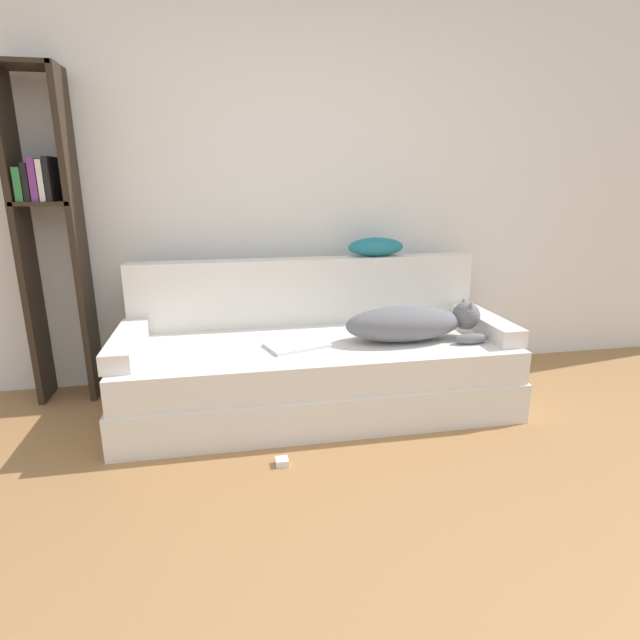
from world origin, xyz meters
name	(u,v)px	position (x,y,z in m)	size (l,w,h in m)	color
ground_plane	(406,630)	(0.00, 0.00, 0.00)	(20.00, 20.00, 0.00)	#9E7042
wall_back	(296,177)	(0.00, 2.24, 1.35)	(7.56, 0.06, 2.70)	white
couch	(317,374)	(0.02, 1.61, 0.21)	(2.27, 0.91, 0.42)	silver
couch_backrest	(306,291)	(0.02, 2.00, 0.64)	(2.23, 0.15, 0.43)	silver
couch_arm_left	(127,343)	(-1.04, 1.60, 0.47)	(0.15, 0.72, 0.10)	silver
couch_arm_right	(484,323)	(1.08, 1.60, 0.47)	(0.15, 0.72, 0.10)	silver
dog	(411,323)	(0.56, 1.51, 0.53)	(0.82, 0.32, 0.23)	slate
laptop	(297,345)	(-0.11, 1.51, 0.43)	(0.39, 0.31, 0.02)	silver
throw_pillow	(376,247)	(0.49, 2.01, 0.91)	(0.37, 0.16, 0.12)	teal
bookshelf	(49,226)	(-1.50, 2.06, 1.08)	(0.34, 0.26, 1.95)	#2D2319
power_adapter	(282,462)	(-0.27, 0.99, 0.02)	(0.06, 0.06, 0.03)	white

